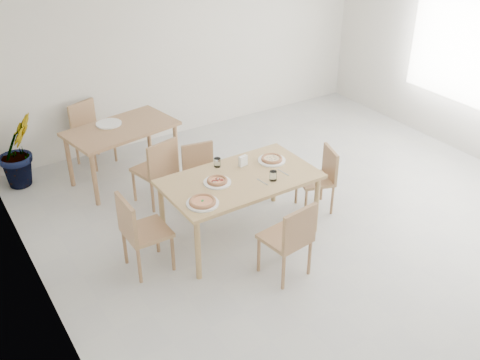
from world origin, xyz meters
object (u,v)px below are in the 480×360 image
plate_pepperoni (217,182)px  chair_back_n (89,129)px  plate_empty (109,124)px  tumbler_b (273,176)px  plate_mushroom (272,160)px  plate_margherita (203,203)px  pizza_mushroom (272,159)px  chair_south (291,236)px  chair_west (139,229)px  potted_plant (18,150)px  pizza_margherita (202,201)px  chair_north (201,172)px  pizza_pepperoni (217,180)px  second_table (121,134)px  chair_back_s (158,167)px  main_table (240,184)px  napkin_holder (243,161)px  chair_east (321,175)px  tumbler_a (217,162)px

plate_pepperoni → chair_back_n: bearing=101.4°
plate_empty → tumbler_b: bearing=-67.5°
plate_pepperoni → plate_mushroom: bearing=7.5°
plate_margherita → pizza_mushroom: 1.16m
chair_south → plate_margherita: (-0.63, 0.62, 0.26)m
chair_west → plate_pepperoni: bearing=-90.3°
pizza_mushroom → chair_west: bearing=-176.5°
chair_west → potted_plant: bearing=13.1°
pizza_mushroom → pizza_margherita: bearing=-160.9°
chair_north → plate_empty: 1.45m
pizza_margherita → pizza_pepperoni: same height
pizza_pepperoni → second_table: size_ratio=0.15×
chair_back_s → potted_plant: (-1.30, 1.40, -0.02)m
main_table → second_table: size_ratio=1.13×
plate_mushroom → chair_south: bearing=-114.8°
pizza_margherita → chair_back_s: (0.12, 1.36, -0.28)m
plate_margherita → napkin_holder: size_ratio=2.58×
main_table → chair_east: 1.15m
plate_pepperoni → main_table: bearing=-6.4°
chair_north → plate_mushroom: (0.55, -0.68, 0.30)m
chair_back_s → tumbler_b: bearing=105.2°
napkin_holder → chair_west: bearing=177.7°
pizza_margherita → tumbler_a: size_ratio=3.33×
plate_empty → potted_plant: (-1.09, 0.43, -0.28)m
chair_south → chair_east: (1.09, 0.86, -0.04)m
plate_mushroom → tumbler_a: bearing=159.6°
plate_mushroom → pizza_margherita: bearing=-160.9°
plate_pepperoni → tumbler_b: tumbler_b is taller
second_table → potted_plant: potted_plant is taller
plate_pepperoni → chair_back_s: size_ratio=0.34×
chair_north → tumbler_a: 0.58m
plate_pepperoni → pizza_mushroom: bearing=7.5°
pizza_mushroom → second_table: size_ratio=0.17×
chair_east → pizza_mushroom: pizza_mushroom is taller
pizza_mushroom → potted_plant: size_ratio=0.26×
chair_north → plate_margherita: size_ratio=2.42×
chair_east → plate_empty: size_ratio=2.40×
chair_north → second_table: chair_north is taller
second_table → chair_back_n: chair_back_n is taller
tumbler_a → second_table: bearing=108.4°
tumbler_b → potted_plant: (-2.04, 2.74, -0.32)m
main_table → plate_pepperoni: plate_pepperoni is taller
chair_south → napkin_holder: size_ratio=6.83×
plate_pepperoni → pizza_mushroom: pizza_mushroom is taller
pizza_mushroom → chair_back_n: 2.83m
main_table → potted_plant: potted_plant is taller
pizza_mushroom → pizza_pepperoni: same height
chair_north → tumbler_b: bearing=-63.7°
chair_south → plate_mushroom: size_ratio=2.76×
pizza_mushroom → pizza_pepperoni: (-0.77, -0.10, 0.00)m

